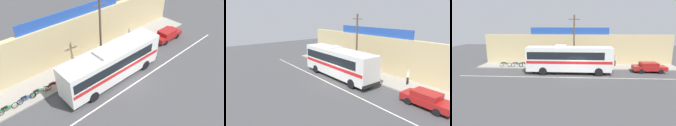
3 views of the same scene
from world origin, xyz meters
The scene contains 13 objects.
ground_plane centered at (0.00, 0.00, 0.00)m, with size 70.00×70.00×0.00m, color #444447.
sidewalk_slab centered at (0.00, 5.20, 0.07)m, with size 30.00×3.60×0.14m, color gray.
storefront_facade centered at (0.00, 7.35, 2.40)m, with size 30.00×0.70×4.80m, color tan.
storefront_billboard centered at (-1.23, 7.35, 5.35)m, with size 12.56×0.12×1.10m, color #234CAD.
road_center_stripe centered at (0.00, -0.80, 0.00)m, with size 30.00×0.14×0.01m, color silver.
intercity_bus centered at (-1.17, 1.31, 2.07)m, with size 11.18×2.66×3.78m.
parked_car centered at (9.77, 2.43, 0.74)m, with size 4.34×1.84×1.37m.
utility_pole centered at (-0.48, 3.74, 4.06)m, with size 1.60×0.22×7.58m.
motorcycle_green centered at (-6.29, 4.03, 0.57)m, with size 1.85×0.56×0.94m.
motorcycle_blue centered at (-10.80, 4.01, 0.57)m, with size 1.83×0.56×0.94m.
motorcycle_black centered at (-9.08, 4.07, 0.57)m, with size 1.86×0.56×0.94m.
motorcycle_orange centered at (-7.85, 4.11, 0.57)m, with size 1.95×0.56×0.94m.
pedestrian_far_right centered at (5.84, 5.59, 1.15)m, with size 0.30×0.48×1.73m.
Camera 1 is at (-12.62, -11.29, 14.64)m, focal length 34.59 mm.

